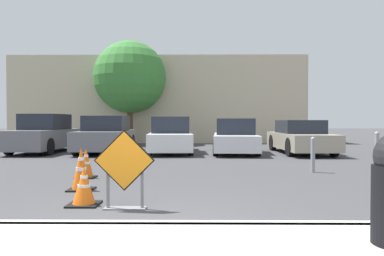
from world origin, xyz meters
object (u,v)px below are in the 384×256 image
Objects in this scene: parked_car_third at (171,136)px; parked_car_fifth at (300,138)px; traffic_cone_second at (81,169)px; parked_car_nearest at (45,135)px; traffic_cone_nearest at (84,187)px; traffic_cone_third at (86,163)px; parked_car_fourth at (235,137)px; bollard_nearest at (313,154)px; parked_car_second at (106,136)px; bollard_second at (377,151)px; road_closed_sign at (124,168)px.

parked_car_third is 5.38m from parked_car_fifth.
parked_car_nearest reaches higher than traffic_cone_second.
traffic_cone_third is (-0.80, 2.83, 0.04)m from traffic_cone_nearest.
parked_car_fifth is at bearing -177.63° from parked_car_fourth.
traffic_cone_nearest is 2.95m from traffic_cone_third.
parked_car_fourth is 4.85× the size of bollard_nearest.
parked_car_fifth is (10.75, -0.39, -0.10)m from parked_car_nearest.
bollard_second is (8.45, -5.80, -0.15)m from parked_car_second.
parked_car_fourth reaches higher than traffic_cone_nearest.
bollard_nearest is at bearing 76.35° from parked_car_fifth.
road_closed_sign is at bearing -135.15° from bollard_nearest.
bollard_nearest is (-1.27, -5.71, -0.15)m from parked_car_fifth.
parked_car_third is 8.30m from bollard_second.
parked_car_fifth is at bearing 178.95° from parked_car_second.
parked_car_third is at bearing -3.89° from parked_car_fifth.
traffic_cone_third is at bearing 61.57° from parked_car_fourth.
parked_car_nearest is 1.12× the size of parked_car_second.
parked_car_third is at bearing 124.56° from bollard_nearest.
parked_car_nearest is at bearing -6.81° from parked_car_second.
road_closed_sign is 1.14× the size of bollard_second.
parked_car_nearest is 1.00× the size of parked_car_fifth.
bollard_second is at bearing 35.38° from road_closed_sign.
traffic_cone_second is 5.86m from bollard_nearest.
traffic_cone_third reaches higher than traffic_cone_nearest.
parked_car_second is 10.25m from bollard_second.
road_closed_sign is 0.26× the size of parked_car_fifth.
traffic_cone_nearest is 7.54m from bollard_second.
parked_car_nearest reaches higher than traffic_cone_nearest.
traffic_cone_nearest is (-0.71, 0.29, -0.34)m from road_closed_sign.
traffic_cone_nearest is 9.82m from parked_car_third.
road_closed_sign is 0.26× the size of parked_car_nearest.
parked_car_nearest reaches higher than traffic_cone_third.
parked_car_fourth is (3.86, 8.31, 0.24)m from traffic_cone_second.
bollard_second is at bearing 145.14° from parked_car_second.
parked_car_fifth is at bearing 44.11° from traffic_cone_third.
parked_car_second reaches higher than bollard_second.
parked_car_third reaches higher than traffic_cone_third.
traffic_cone_nearest is 0.14× the size of parked_car_third.
parked_car_fourth reaches higher than bollard_second.
traffic_cone_second is at bearing 68.67° from parked_car_fourth.
parked_car_fourth is at bearing 103.83° from bollard_nearest.
traffic_cone_nearest is 11.32m from parked_car_fifth.
road_closed_sign is at bearing -22.46° from traffic_cone_nearest.
parked_car_fourth reaches higher than traffic_cone_third.
traffic_cone_third is at bearing 119.80° from parked_car_nearest.
parked_car_second is (-1.16, 6.78, 0.37)m from traffic_cone_third.
parked_car_nearest is at bearing 115.10° from traffic_cone_nearest.
bollard_second is (7.30, 0.98, 0.22)m from traffic_cone_third.
parked_car_fourth reaches higher than road_closed_sign.
parked_car_nearest reaches higher than road_closed_sign.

